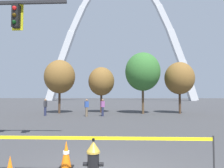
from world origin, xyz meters
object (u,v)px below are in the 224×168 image
pedestrian_walking_right (45,107)px  pedestrian_walking_left (103,107)px  fire_hydrant (93,162)px  monument_arch (120,41)px  traffic_cone_by_hydrant (66,154)px  pedestrian_standing_center (87,108)px

pedestrian_walking_right → pedestrian_walking_left: bearing=-1.6°
fire_hydrant → pedestrian_walking_left: 14.40m
pedestrian_walking_left → pedestrian_walking_right: size_ratio=1.00×
pedestrian_walking_left → monument_arch: bearing=88.5°
traffic_cone_by_hydrant → monument_arch: bearing=89.0°
traffic_cone_by_hydrant → pedestrian_walking_right: (-5.74, 13.58, 0.46)m
pedestrian_walking_left → traffic_cone_by_hydrant: bearing=-88.9°
fire_hydrant → pedestrian_walking_right: size_ratio=0.62×
monument_arch → pedestrian_walking_left: monument_arch is taller
fire_hydrant → monument_arch: monument_arch is taller
traffic_cone_by_hydrant → fire_hydrant: bearing=-46.8°
fire_hydrant → pedestrian_standing_center: (-2.57, 13.98, 0.35)m
pedestrian_standing_center → pedestrian_walking_right: bearing=172.5°
pedestrian_standing_center → pedestrian_walking_right: (-4.04, 0.53, 0.00)m
monument_arch → pedestrian_walking_right: 56.16m
monument_arch → fire_hydrant: bearing=-90.2°
pedestrian_walking_left → pedestrian_standing_center: size_ratio=1.00×
fire_hydrant → traffic_cone_by_hydrant: fire_hydrant is taller
monument_arch → pedestrian_walking_left: 55.90m
monument_arch → pedestrian_walking_left: size_ratio=33.04×
fire_hydrant → traffic_cone_by_hydrant: 1.27m
fire_hydrant → monument_arch: (0.23, 66.54, 20.34)m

